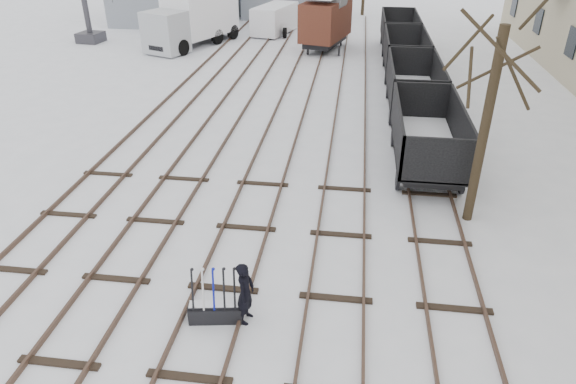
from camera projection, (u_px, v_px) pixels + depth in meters
The scene contains 13 objects.
ground at pixel (223, 289), 13.69m from camera, with size 120.00×120.00×0.00m, color white.
tracks at pixel (290, 111), 25.52m from camera, with size 13.90×52.00×0.16m.
ground_frame at pixel (216, 311), 12.54m from camera, with size 1.35×0.62×1.49m.
worker at pixel (246, 293), 12.27m from camera, with size 0.61×0.40×1.67m, color black.
freight_wagon_a at pixel (426, 145), 19.69m from camera, with size 2.44×6.11×2.50m.
freight_wagon_b at pixel (413, 93), 25.25m from camera, with size 2.44×6.11×2.50m.
freight_wagon_c at pixel (405, 60), 30.80m from camera, with size 2.44×6.11×2.50m.
freight_wagon_d at pixel (399, 37), 36.35m from camera, with size 2.44×6.11×2.50m.
box_van_wagon at pixel (326, 18), 35.92m from camera, with size 3.77×5.40×3.74m.
lorry at pixel (193, 18), 37.21m from camera, with size 4.73×8.68×3.77m.
panel_van at pixel (275, 19), 41.32m from camera, with size 3.34×5.37×2.20m.
crane at pixel (87, 12), 38.21m from camera, with size 1.87×4.93×8.32m.
tree_near at pixel (484, 131), 15.32m from camera, with size 0.30×0.30×6.17m, color black.
Camera 1 is at (3.14, -10.40, 8.89)m, focal length 32.00 mm.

